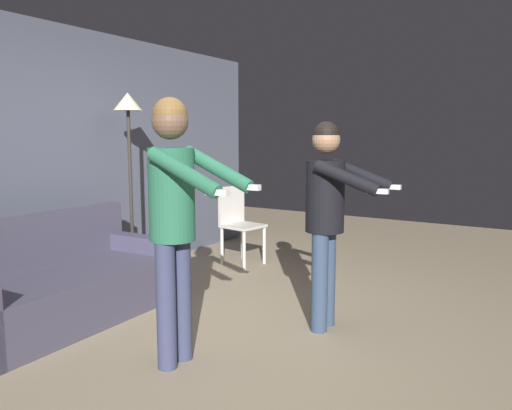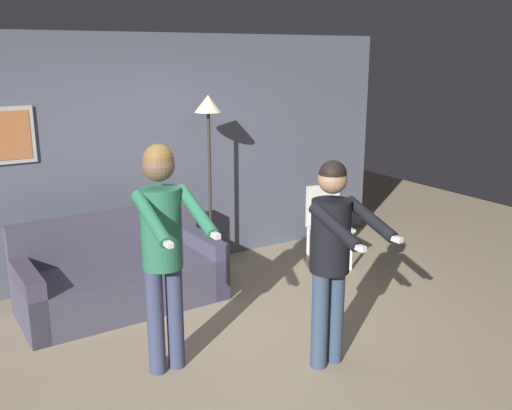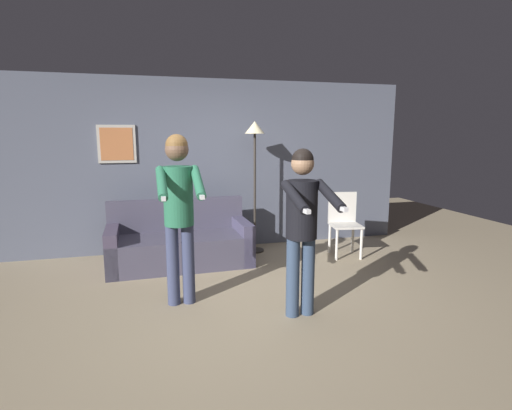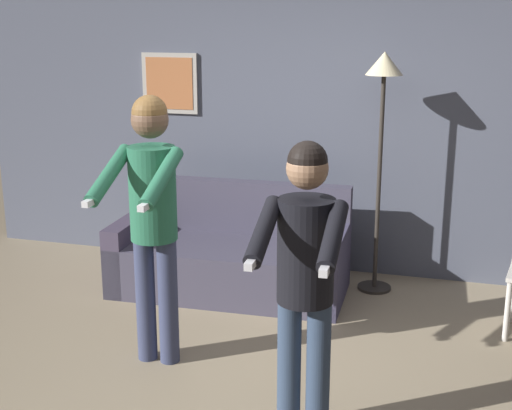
% 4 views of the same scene
% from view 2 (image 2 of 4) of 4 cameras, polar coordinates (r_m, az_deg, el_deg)
% --- Properties ---
extents(ground_plane, '(12.00, 12.00, 0.00)m').
position_cam_2_polar(ground_plane, '(4.77, -0.78, -15.16)').
color(ground_plane, tan).
extents(back_wall_assembly, '(6.40, 0.09, 2.60)m').
position_cam_2_polar(back_wall_assembly, '(6.29, -11.65, 4.70)').
color(back_wall_assembly, '#545A6B').
rests_on(back_wall_assembly, ground_plane).
extents(couch, '(1.92, 0.90, 0.87)m').
position_cam_2_polar(couch, '(5.72, -13.33, -7.13)').
color(couch, '#484457').
rests_on(couch, ground_plane).
extents(torchiere_lamp, '(0.30, 0.30, 1.97)m').
position_cam_2_polar(torchiere_lamp, '(6.13, -4.76, 7.40)').
color(torchiere_lamp, '#332D28').
rests_on(torchiere_lamp, ground_plane).
extents(person_standing_left, '(0.44, 0.71, 1.77)m').
position_cam_2_polar(person_standing_left, '(4.23, -9.30, -3.25)').
color(person_standing_left, '#394061').
rests_on(person_standing_left, ground_plane).
extents(person_standing_right, '(0.45, 0.69, 1.64)m').
position_cam_2_polar(person_standing_right, '(4.32, 7.60, -4.14)').
color(person_standing_right, '#32445E').
rests_on(person_standing_right, ground_plane).
extents(dining_chair_distant, '(0.48, 0.48, 0.93)m').
position_cam_2_polar(dining_chair_distant, '(6.59, 7.07, -1.58)').
color(dining_chair_distant, silver).
rests_on(dining_chair_distant, ground_plane).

